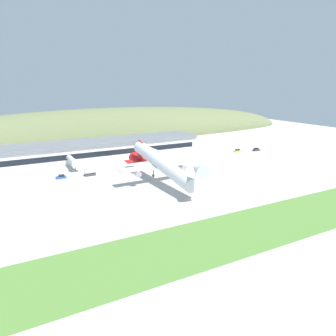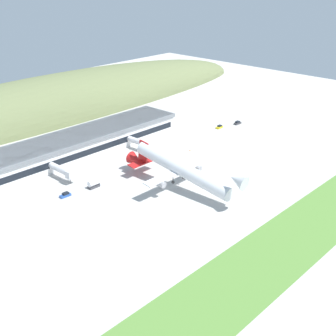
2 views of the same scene
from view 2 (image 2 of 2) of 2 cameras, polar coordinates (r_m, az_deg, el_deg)
ground_plane at (r=178.49m, az=3.29°, el=-1.76°), size 399.36×399.36×0.00m
grass_strip_foreground at (r=156.11m, az=16.81°, el=-6.79°), size 359.42×22.09×0.08m
hill_backdrop at (r=268.16m, az=-14.55°, el=6.33°), size 317.68×52.57×41.53m
terminal_building at (r=205.84m, az=-11.14°, el=2.94°), size 104.75×20.47×9.18m
jetway_0 at (r=182.77m, az=-12.68°, el=-0.32°), size 3.38×14.18×5.43m
jetway_1 at (r=206.26m, az=-3.19°, el=3.05°), size 3.38×15.10×5.43m
cargo_airplane at (r=169.96m, az=1.54°, el=-0.15°), size 32.91×55.42×12.65m
service_car_0 at (r=238.83m, az=6.29°, el=5.00°), size 4.15×2.11×1.48m
service_car_1 at (r=171.24m, az=-12.41°, el=-3.23°), size 4.11×1.86×1.57m
service_car_2 at (r=246.08m, az=8.48°, el=5.46°), size 4.31×1.92×1.66m
fuel_truck at (r=176.21m, az=-8.79°, el=-1.84°), size 6.67×2.24×3.02m
traffic_cone_0 at (r=208.67m, az=2.68°, el=2.22°), size 0.52×0.52×0.58m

